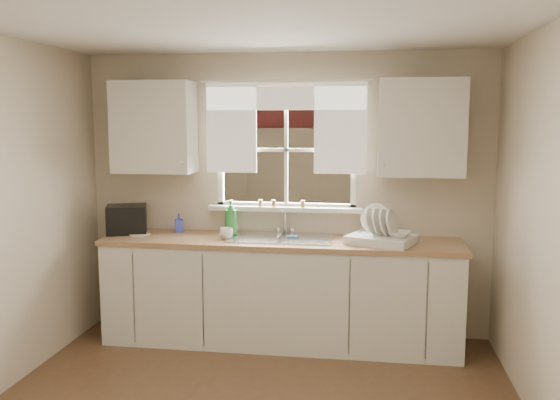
# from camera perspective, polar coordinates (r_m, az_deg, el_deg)

# --- Properties ---
(room_walls) EXTENTS (3.62, 4.02, 2.50)m
(room_walls) POSITION_cam_1_polar(r_m,az_deg,el_deg) (3.29, -4.46, -4.20)
(room_walls) COLOR beige
(room_walls) RESTS_ON ground
(ceiling) EXTENTS (3.60, 4.00, 0.02)m
(ceiling) POSITION_cam_1_polar(r_m,az_deg,el_deg) (3.34, -4.44, 17.79)
(ceiling) COLOR silver
(ceiling) RESTS_ON room_walls
(window) EXTENTS (1.38, 0.16, 1.06)m
(window) POSITION_cam_1_polar(r_m,az_deg,el_deg) (5.27, 0.57, 3.05)
(window) COLOR white
(window) RESTS_ON room_walls
(curtains) EXTENTS (1.50, 0.03, 0.81)m
(curtains) POSITION_cam_1_polar(r_m,az_deg,el_deg) (5.20, 0.50, 7.92)
(curtains) COLOR white
(curtains) RESTS_ON room_walls
(base_cabinets) EXTENTS (3.00, 0.62, 0.87)m
(base_cabinets) POSITION_cam_1_polar(r_m,az_deg,el_deg) (5.15, 0.05, -8.97)
(base_cabinets) COLOR silver
(base_cabinets) RESTS_ON ground
(countertop) EXTENTS (3.04, 0.65, 0.04)m
(countertop) POSITION_cam_1_polar(r_m,az_deg,el_deg) (5.04, 0.05, -4.01)
(countertop) COLOR #A47A52
(countertop) RESTS_ON base_cabinets
(upper_cabinet_left) EXTENTS (0.70, 0.33, 0.80)m
(upper_cabinet_left) POSITION_cam_1_polar(r_m,az_deg,el_deg) (5.37, -12.04, 6.86)
(upper_cabinet_left) COLOR silver
(upper_cabinet_left) RESTS_ON room_walls
(upper_cabinet_right) EXTENTS (0.70, 0.33, 0.80)m
(upper_cabinet_right) POSITION_cam_1_polar(r_m,az_deg,el_deg) (5.04, 13.43, 6.77)
(upper_cabinet_right) COLOR silver
(upper_cabinet_right) RESTS_ON room_walls
(wall_outlet) EXTENTS (0.08, 0.01, 0.12)m
(wall_outlet) POSITION_cam_1_polar(r_m,az_deg,el_deg) (5.26, 10.09, -1.54)
(wall_outlet) COLOR beige
(wall_outlet) RESTS_ON room_walls
(sill_jars) EXTENTS (0.42, 0.04, 0.06)m
(sill_jars) POSITION_cam_1_polar(r_m,az_deg,el_deg) (5.25, -0.10, -0.32)
(sill_jars) COLOR brown
(sill_jars) RESTS_ON window
(backyard) EXTENTS (20.00, 10.00, 6.13)m
(backyard) POSITION_cam_1_polar(r_m,az_deg,el_deg) (11.72, 8.03, 15.23)
(backyard) COLOR #335421
(backyard) RESTS_ON ground
(sink) EXTENTS (0.88, 0.52, 0.40)m
(sink) POSITION_cam_1_polar(r_m,az_deg,el_deg) (5.08, 0.10, -4.51)
(sink) COLOR #B7B7BC
(sink) RESTS_ON countertop
(dish_rack) EXTENTS (0.61, 0.54, 0.32)m
(dish_rack) POSITION_cam_1_polar(r_m,az_deg,el_deg) (4.93, 9.70, -3.38)
(dish_rack) COLOR silver
(dish_rack) RESTS_ON countertop
(bowl) EXTENTS (0.23, 0.23, 0.05)m
(bowl) POSITION_cam_1_polar(r_m,az_deg,el_deg) (4.88, 11.39, -3.23)
(bowl) COLOR silver
(bowl) RESTS_ON dish_rack
(soap_bottle_a) EXTENTS (0.16, 0.16, 0.31)m
(soap_bottle_a) POSITION_cam_1_polar(r_m,az_deg,el_deg) (5.21, -4.76, -1.69)
(soap_bottle_a) COLOR #2A8333
(soap_bottle_a) RESTS_ON countertop
(soap_bottle_b) EXTENTS (0.10, 0.10, 0.16)m
(soap_bottle_b) POSITION_cam_1_polar(r_m,az_deg,el_deg) (5.43, -9.71, -2.18)
(soap_bottle_b) COLOR blue
(soap_bottle_b) RESTS_ON countertop
(soap_bottle_c) EXTENTS (0.15, 0.15, 0.15)m
(soap_bottle_c) POSITION_cam_1_polar(r_m,az_deg,el_deg) (5.27, -4.63, -2.49)
(soap_bottle_c) COLOR beige
(soap_bottle_c) RESTS_ON countertop
(saucer) EXTENTS (0.19, 0.19, 0.01)m
(saucer) POSITION_cam_1_polar(r_m,az_deg,el_deg) (5.37, -13.38, -3.20)
(saucer) COLOR silver
(saucer) RESTS_ON countertop
(cup) EXTENTS (0.13, 0.13, 0.09)m
(cup) POSITION_cam_1_polar(r_m,az_deg,el_deg) (5.06, -5.20, -3.22)
(cup) COLOR silver
(cup) RESTS_ON countertop
(black_appliance) EXTENTS (0.42, 0.39, 0.25)m
(black_appliance) POSITION_cam_1_polar(r_m,az_deg,el_deg) (5.46, -14.53, -1.80)
(black_appliance) COLOR black
(black_appliance) RESTS_ON countertop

